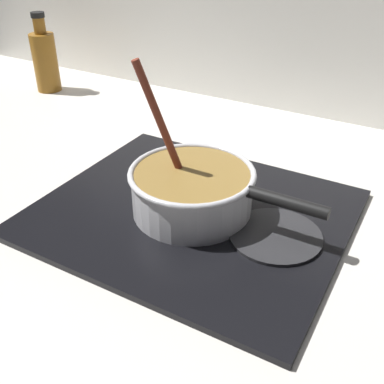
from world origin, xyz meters
TOP-DOWN VIEW (x-y plane):
  - ground at (0.00, 0.00)m, footprint 2.40×1.60m
  - backsplash_wall at (0.00, 0.79)m, footprint 2.40×0.02m
  - hob_plate at (0.02, 0.19)m, footprint 0.56×0.48m
  - burner_ring at (0.02, 0.19)m, footprint 0.16×0.16m
  - spare_burner at (0.19, 0.19)m, footprint 0.16×0.16m
  - cooking_pan at (0.03, 0.19)m, footprint 0.37×0.23m
  - sauce_bottle at (-0.72, 0.58)m, footprint 0.07×0.07m

SIDE VIEW (x-z plane):
  - ground at x=0.00m, z-range -0.04..0.00m
  - hob_plate at x=0.02m, z-range 0.00..0.01m
  - spare_burner at x=0.19m, z-range 0.01..0.02m
  - burner_ring at x=0.02m, z-range 0.01..0.02m
  - cooking_pan at x=0.03m, z-range -0.08..0.20m
  - sauce_bottle at x=-0.72m, z-range -0.02..0.22m
  - backsplash_wall at x=0.00m, z-range 0.00..0.55m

